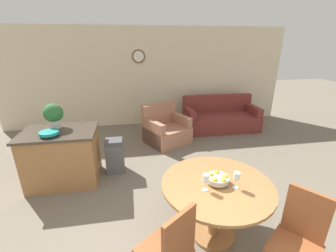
{
  "coord_description": "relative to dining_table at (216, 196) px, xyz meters",
  "views": [
    {
      "loc": [
        -0.5,
        -1.14,
        2.29
      ],
      "look_at": [
        0.09,
        2.34,
        0.96
      ],
      "focal_mm": 24.0,
      "sensor_mm": 36.0,
      "label": 1
    }
  ],
  "objects": [
    {
      "name": "potted_plant",
      "position": [
        -2.2,
        1.74,
        0.58
      ],
      "size": [
        0.31,
        0.31,
        0.41
      ],
      "color": "beige",
      "rests_on": "kitchen_island"
    },
    {
      "name": "dining_table",
      "position": [
        0.0,
        0.0,
        0.0
      ],
      "size": [
        1.29,
        1.29,
        0.76
      ],
      "color": "#9E6B3D",
      "rests_on": "ground_plane"
    },
    {
      "name": "fruit_bowl",
      "position": [
        0.0,
        -0.0,
        0.24
      ],
      "size": [
        0.26,
        0.26,
        0.11
      ],
      "color": "#B7B29E",
      "rests_on": "dining_table"
    },
    {
      "name": "wine_glass_right",
      "position": [
        0.17,
        -0.12,
        0.32
      ],
      "size": [
        0.07,
        0.07,
        0.2
      ],
      "color": "silver",
      "rests_on": "dining_table"
    },
    {
      "name": "dining_chair_near_left",
      "position": [
        -0.66,
        -0.58,
        -0.04
      ],
      "size": [
        0.59,
        0.59,
        1.0
      ],
      "rotation": [
        0.0,
        0.0,
        6.92
      ],
      "color": "brown",
      "rests_on": "ground_plane"
    },
    {
      "name": "dining_chair_near_right",
      "position": [
        0.58,
        -0.66,
        -0.04
      ],
      "size": [
        0.59,
        0.59,
        1.0
      ],
      "rotation": [
        0.0,
        0.0,
        8.49
      ],
      "color": "brown",
      "rests_on": "ground_plane"
    },
    {
      "name": "couch",
      "position": [
        1.5,
        3.55,
        -0.29
      ],
      "size": [
        1.99,
        0.97,
        0.89
      ],
      "rotation": [
        0.0,
        0.0,
        -0.01
      ],
      "color": "maroon",
      "rests_on": "ground_plane"
    },
    {
      "name": "kitchen_island",
      "position": [
        -2.11,
        1.56,
        -0.12
      ],
      "size": [
        1.17,
        0.82,
        0.94
      ],
      "color": "#9E6B3D",
      "rests_on": "ground_plane"
    },
    {
      "name": "armchair",
      "position": [
        -0.14,
        2.9,
        -0.29
      ],
      "size": [
        1.2,
        1.17,
        0.91
      ],
      "rotation": [
        0.0,
        0.0,
        0.48
      ],
      "color": "#A87056",
      "rests_on": "ground_plane"
    },
    {
      "name": "wine_glass_left",
      "position": [
        -0.18,
        -0.1,
        0.32
      ],
      "size": [
        0.07,
        0.07,
        0.2
      ],
      "color": "silver",
      "rests_on": "dining_table"
    },
    {
      "name": "teal_bowl",
      "position": [
        -2.19,
        1.37,
        0.39
      ],
      "size": [
        0.29,
        0.29,
        0.07
      ],
      "color": "teal",
      "rests_on": "kitchen_island"
    },
    {
      "name": "trash_bin",
      "position": [
        -1.27,
        1.73,
        -0.27
      ],
      "size": [
        0.32,
        0.28,
        0.64
      ],
      "color": "#56565B",
      "rests_on": "ground_plane"
    },
    {
      "name": "wall_back",
      "position": [
        -0.43,
        4.33,
        0.76
      ],
      "size": [
        8.0,
        0.09,
        2.7
      ],
      "color": "beige",
      "rests_on": "ground_plane"
    }
  ]
}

